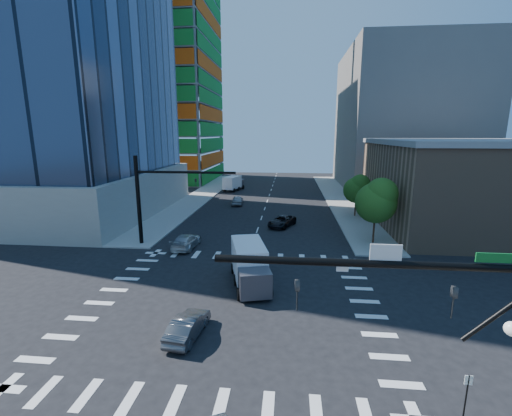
# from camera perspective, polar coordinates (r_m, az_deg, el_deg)

# --- Properties ---
(ground) EXTENTS (160.00, 160.00, 0.00)m
(ground) POSITION_cam_1_polar(r_m,az_deg,el_deg) (24.23, -3.93, -15.41)
(ground) COLOR black
(ground) RESTS_ON ground
(road_markings) EXTENTS (20.00, 20.00, 0.01)m
(road_markings) POSITION_cam_1_polar(r_m,az_deg,el_deg) (24.23, -3.93, -15.40)
(road_markings) COLOR silver
(road_markings) RESTS_ON ground
(sidewalk_ne) EXTENTS (5.00, 60.00, 0.15)m
(sidewalk_ne) POSITION_cam_1_polar(r_m,az_deg,el_deg) (62.78, 13.61, 1.67)
(sidewalk_ne) COLOR #98958F
(sidewalk_ne) RESTS_ON ground
(sidewalk_nw) EXTENTS (5.00, 60.00, 0.15)m
(sidewalk_nw) POSITION_cam_1_polar(r_m,az_deg,el_deg) (64.24, -9.06, 2.10)
(sidewalk_nw) COLOR #98958F
(sidewalk_nw) RESTS_ON ground
(construction_building) EXTENTS (25.16, 34.50, 70.60)m
(construction_building) POSITION_cam_1_polar(r_m,az_deg,el_deg) (89.71, -15.73, 20.40)
(construction_building) COLOR gray
(construction_building) RESTS_ON ground
(commercial_building) EXTENTS (20.50, 22.50, 10.60)m
(commercial_building) POSITION_cam_1_polar(r_m,az_deg,el_deg) (48.49, 31.71, 3.41)
(commercial_building) COLOR #906E53
(commercial_building) RESTS_ON ground
(bg_building_ne) EXTENTS (24.00, 30.00, 28.00)m
(bg_building_ne) POSITION_cam_1_polar(r_m,az_deg,el_deg) (79.68, 23.30, 13.28)
(bg_building_ne) COLOR slate
(bg_building_ne) RESTS_ON ground
(signal_mast_nw) EXTENTS (10.20, 0.40, 9.00)m
(signal_mast_nw) POSITION_cam_1_polar(r_m,az_deg,el_deg) (35.87, -16.91, 2.51)
(signal_mast_nw) COLOR black
(signal_mast_nw) RESTS_ON sidewalk_nw
(tree_south) EXTENTS (4.16, 4.16, 6.82)m
(tree_south) POSITION_cam_1_polar(r_m,az_deg,el_deg) (36.76, 19.61, 1.27)
(tree_south) COLOR #382316
(tree_south) RESTS_ON sidewalk_ne
(tree_north) EXTENTS (3.54, 3.52, 5.78)m
(tree_north) POSITION_cam_1_polar(r_m,az_deg,el_deg) (48.49, 16.57, 3.15)
(tree_north) COLOR #382316
(tree_north) RESTS_ON sidewalk_ne
(no_parking_sign) EXTENTS (0.30, 0.06, 2.20)m
(no_parking_sign) POSITION_cam_1_polar(r_m,az_deg,el_deg) (17.14, 31.66, -24.89)
(no_parking_sign) COLOR black
(no_parking_sign) RESTS_ON ground
(car_nb_far) EXTENTS (3.89, 5.24, 1.32)m
(car_nb_far) POSITION_cam_1_polar(r_m,az_deg,el_deg) (42.44, 4.34, -2.21)
(car_nb_far) COLOR black
(car_nb_far) RESTS_ON ground
(car_sb_near) EXTENTS (2.17, 4.89, 1.40)m
(car_sb_near) POSITION_cam_1_polar(r_m,az_deg,el_deg) (35.22, -11.54, -5.41)
(car_sb_near) COLOR silver
(car_sb_near) RESTS_ON ground
(car_sb_mid) EXTENTS (2.05, 4.41, 1.46)m
(car_sb_mid) POSITION_cam_1_polar(r_m,az_deg,el_deg) (55.43, -3.09, 1.31)
(car_sb_mid) COLOR #9E9FA5
(car_sb_mid) RESTS_ON ground
(car_sb_cross) EXTENTS (1.81, 4.03, 1.28)m
(car_sb_cross) POSITION_cam_1_polar(r_m,az_deg,el_deg) (20.76, -11.30, -18.70)
(car_sb_cross) COLOR #48494C
(car_sb_cross) RESTS_ON ground
(box_truck_near) EXTENTS (3.83, 6.22, 3.04)m
(box_truck_near) POSITION_cam_1_polar(r_m,az_deg,el_deg) (26.05, -0.95, -10.07)
(box_truck_near) COLOR black
(box_truck_near) RESTS_ON ground
(box_truck_far) EXTENTS (3.76, 5.98, 2.91)m
(box_truck_far) POSITION_cam_1_polar(r_m,az_deg,el_deg) (69.55, -3.67, 4.01)
(box_truck_far) COLOR black
(box_truck_far) RESTS_ON ground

